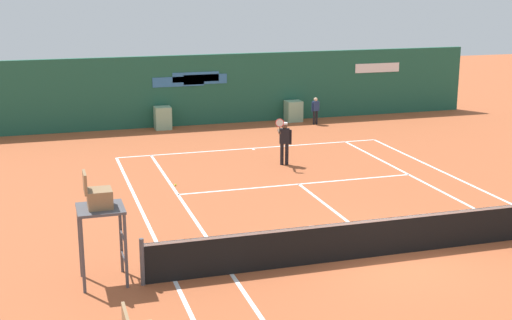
{
  "coord_description": "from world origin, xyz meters",
  "views": [
    {
      "loc": [
        -7.84,
        -14.46,
        6.47
      ],
      "look_at": [
        -1.32,
        6.86,
        0.8
      ],
      "focal_mm": 49.91,
      "sensor_mm": 36.0,
      "label": 1
    }
  ],
  "objects_px": {
    "umpire_chair": "(100,208)",
    "ball_kid_right_post": "(315,109)",
    "player_on_baseline": "(284,139)",
    "tennis_ball_by_sideline": "(175,185)"
  },
  "relations": [
    {
      "from": "ball_kid_right_post",
      "to": "umpire_chair",
      "type": "bearing_deg",
      "value": 44.55
    },
    {
      "from": "umpire_chair",
      "to": "tennis_ball_by_sideline",
      "type": "relative_size",
      "value": 37.17
    },
    {
      "from": "player_on_baseline",
      "to": "tennis_ball_by_sideline",
      "type": "height_order",
      "value": "player_on_baseline"
    },
    {
      "from": "umpire_chair",
      "to": "ball_kid_right_post",
      "type": "bearing_deg",
      "value": 143.93
    },
    {
      "from": "umpire_chair",
      "to": "tennis_ball_by_sideline",
      "type": "bearing_deg",
      "value": 157.29
    },
    {
      "from": "ball_kid_right_post",
      "to": "tennis_ball_by_sideline",
      "type": "xyz_separation_m",
      "value": [
        -8.05,
        -8.08,
        -0.68
      ]
    },
    {
      "from": "ball_kid_right_post",
      "to": "player_on_baseline",
      "type": "bearing_deg",
      "value": 50.57
    },
    {
      "from": "tennis_ball_by_sideline",
      "to": "ball_kid_right_post",
      "type": "bearing_deg",
      "value": 45.13
    },
    {
      "from": "player_on_baseline",
      "to": "umpire_chair",
      "type": "bearing_deg",
      "value": 64.25
    },
    {
      "from": "player_on_baseline",
      "to": "tennis_ball_by_sideline",
      "type": "bearing_deg",
      "value": 34.07
    }
  ]
}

